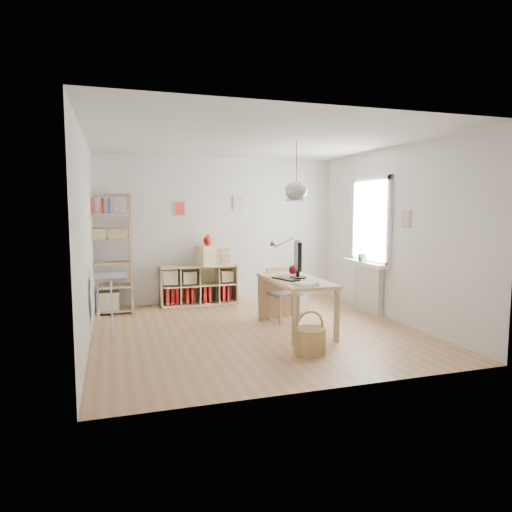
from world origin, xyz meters
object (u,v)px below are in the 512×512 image
object	(u,v)px
storage_chest	(287,300)
monitor	(298,257)
desk	(295,285)
cube_shelf	(197,288)
tall_bookshelf	(106,249)
chair	(282,291)
drawer_chest	(213,255)

from	to	relation	value
storage_chest	monitor	bearing A→B (deg)	-127.16
desk	monitor	distance (m)	0.41
desk	cube_shelf	bearing A→B (deg)	114.61
desk	monitor	xyz separation A→B (m)	(0.07, 0.07, 0.39)
tall_bookshelf	desk	bearing A→B (deg)	-37.01
storage_chest	monitor	size ratio (longest dim) A/B	1.35
chair	monitor	distance (m)	0.81
desk	chair	size ratio (longest dim) A/B	1.83
desk	tall_bookshelf	distance (m)	3.27
monitor	drawer_chest	bearing A→B (deg)	128.67
desk	drawer_chest	bearing A→B (deg)	108.28
monitor	drawer_chest	xyz separation A→B (m)	(-0.79, 2.12, -0.15)
desk	storage_chest	xyz separation A→B (m)	(0.31, 1.14, -0.46)
cube_shelf	chair	size ratio (longest dim) A/B	1.71
tall_bookshelf	drawer_chest	bearing A→B (deg)	7.34
desk	tall_bookshelf	size ratio (longest dim) A/B	0.75
storage_chest	desk	bearing A→B (deg)	-129.59
chair	drawer_chest	bearing A→B (deg)	102.10
drawer_chest	tall_bookshelf	bearing A→B (deg)	164.45
monitor	chair	bearing A→B (deg)	112.28
tall_bookshelf	chair	bearing A→B (deg)	-26.78
storage_chest	tall_bookshelf	bearing A→B (deg)	140.18
drawer_chest	monitor	bearing A→B (deg)	-92.40
storage_chest	drawer_chest	world-z (taller)	drawer_chest
cube_shelf	drawer_chest	size ratio (longest dim) A/B	2.25
chair	monitor	xyz separation A→B (m)	(0.04, -0.56, 0.58)
desk	monitor	world-z (taller)	monitor
cube_shelf	chair	bearing A→B (deg)	-56.73
chair	drawer_chest	distance (m)	1.78
tall_bookshelf	drawer_chest	distance (m)	1.89
desk	monitor	bearing A→B (deg)	46.65
cube_shelf	storage_chest	xyz separation A→B (m)	(1.34, -1.09, -0.10)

